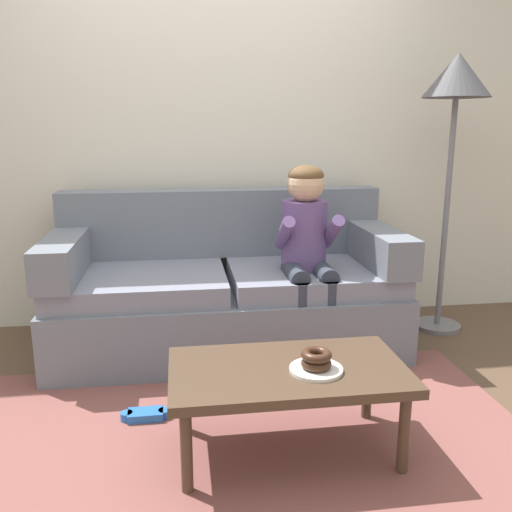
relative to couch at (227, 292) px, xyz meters
name	(u,v)px	position (x,y,z in m)	size (l,w,h in m)	color
ground	(237,414)	(-0.03, -0.85, -0.34)	(10.00, 10.00, 0.00)	brown
wall_back	(212,112)	(-0.03, 0.55, 1.06)	(8.00, 0.10, 2.80)	silver
area_rug	(243,443)	(-0.03, -1.10, -0.33)	(2.52, 1.61, 0.01)	brown
couch	(227,292)	(0.00, 0.00, 0.00)	(2.02, 0.90, 0.92)	slate
coffee_table	(288,377)	(0.14, -1.18, 0.00)	(0.94, 0.53, 0.38)	#4C3828
person_child	(307,243)	(0.44, -0.20, 0.33)	(0.34, 0.58, 1.10)	#664C84
plate	(316,369)	(0.24, -1.23, 0.05)	(0.21, 0.21, 0.01)	white
donut	(316,363)	(0.24, -1.23, 0.07)	(0.12, 0.12, 0.04)	#422619
donut_second	(316,355)	(0.24, -1.23, 0.11)	(0.12, 0.12, 0.04)	#422619
toy_controller	(146,415)	(-0.45, -0.84, -0.31)	(0.23, 0.09, 0.05)	blue
floor_lamp	(456,96)	(1.41, 0.08, 1.15)	(0.41, 0.41, 1.74)	slate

